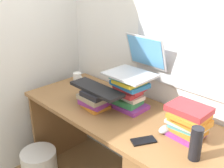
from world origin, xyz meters
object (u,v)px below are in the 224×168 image
Objects in this scene: keyboard at (96,89)px; computer_mouse at (165,129)px; laptop at (137,65)px; cell_phone at (143,141)px; book_stack_keyboard_riser at (96,99)px; mug at (78,78)px; water_bottle at (196,144)px; wastebasket at (40,167)px; book_stack_tall at (129,91)px; book_stack_side at (188,120)px.

computer_mouse is at bearing 9.98° from keyboard.
laptop reaches higher than cell_phone.
book_stack_keyboard_riser reaches higher than mug.
mug is at bearing 157.67° from book_stack_keyboard_riser.
water_bottle reaches higher than wastebasket.
laptop reaches higher than wastebasket.
laptop reaches higher than book_stack_tall.
computer_mouse is (0.52, 0.08, -0.05)m from book_stack_keyboard_riser.
wastebasket is at bearing -139.10° from book_stack_tall.
cell_phone is 0.46× the size of wastebasket.
computer_mouse is at bearing 22.94° from wastebasket.
book_stack_keyboard_riser is at bearing 38.88° from wastebasket.
book_stack_side reaches higher than water_bottle.
water_bottle reaches higher than cell_phone.
mug is (-0.59, 0.02, -0.07)m from book_stack_tall.
mug is at bearing -175.01° from laptop.
book_stack_side is at bearing -2.15° from mug.
keyboard is at bearing 38.76° from wastebasket.
book_stack_tall is 0.77× the size of laptop.
book_stack_tall is 0.98m from wastebasket.
book_stack_side reaches higher than mug.
keyboard reaches higher than cell_phone.
water_bottle is at bearing -1.58° from book_stack_keyboard_riser.
mug is at bearing 159.37° from keyboard.
laptop is at bearing 164.66° from cell_phone.
cell_phone is (-0.03, -0.17, -0.01)m from computer_mouse.
computer_mouse reaches higher than cell_phone.
book_stack_side reaches higher than cell_phone.
laptop is 0.78× the size of keyboard.
book_stack_tall reaches higher than wastebasket.
book_stack_side is at bearing 130.79° from water_bottle.
laptop reaches higher than keyboard.
book_stack_side is at bearing 13.66° from keyboard.
cell_phone is at bearing 13.62° from wastebasket.
book_stack_tall is 0.19m from laptop.
book_stack_tall is at bearing 177.31° from book_stack_side.
book_stack_side reaches higher than wastebasket.
keyboard reaches higher than book_stack_keyboard_riser.
book_stack_side is (0.47, -0.02, -0.02)m from book_stack_tall.
keyboard is at bearing -161.89° from cell_phone.
wastebasket is at bearing -135.13° from laptop.
book_stack_tall is at bearing 40.90° from wastebasket.
laptop is (0.00, 0.07, 0.18)m from book_stack_tall.
keyboard is (0.00, 0.00, 0.07)m from book_stack_keyboard_riser.
water_bottle is 1.32× the size of cell_phone.
computer_mouse is 0.35× the size of wastebasket.
book_stack_side is 0.58× the size of keyboard.
book_stack_tall is 0.47m from book_stack_side.
book_stack_tall is 1.22× the size of book_stack_keyboard_riser.
book_stack_keyboard_riser is (-0.16, -0.16, -0.05)m from book_stack_tall.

